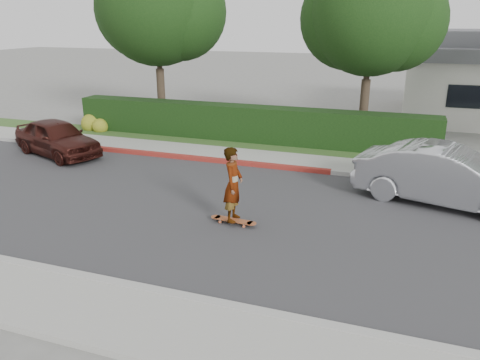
# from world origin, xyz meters

# --- Properties ---
(ground) EXTENTS (120.00, 120.00, 0.00)m
(ground) POSITION_xyz_m (0.00, 0.00, 0.00)
(ground) COLOR slate
(ground) RESTS_ON ground
(road) EXTENTS (60.00, 8.00, 0.01)m
(road) POSITION_xyz_m (0.00, 0.00, 0.01)
(road) COLOR #2D2D30
(road) RESTS_ON ground
(curb_near) EXTENTS (60.00, 0.20, 0.15)m
(curb_near) POSITION_xyz_m (0.00, -4.10, 0.07)
(curb_near) COLOR #9E9E99
(curb_near) RESTS_ON ground
(sidewalk_near) EXTENTS (60.00, 1.60, 0.12)m
(sidewalk_near) POSITION_xyz_m (0.00, -5.00, 0.06)
(sidewalk_near) COLOR gray
(sidewalk_near) RESTS_ON ground
(curb_far) EXTENTS (60.00, 0.20, 0.15)m
(curb_far) POSITION_xyz_m (0.00, 4.10, 0.07)
(curb_far) COLOR #9E9E99
(curb_far) RESTS_ON ground
(curb_red_section) EXTENTS (12.00, 0.21, 0.15)m
(curb_red_section) POSITION_xyz_m (-5.00, 4.10, 0.08)
(curb_red_section) COLOR maroon
(curb_red_section) RESTS_ON ground
(sidewalk_far) EXTENTS (60.00, 1.60, 0.12)m
(sidewalk_far) POSITION_xyz_m (0.00, 5.00, 0.06)
(sidewalk_far) COLOR gray
(sidewalk_far) RESTS_ON ground
(planting_strip) EXTENTS (60.00, 1.60, 0.10)m
(planting_strip) POSITION_xyz_m (0.00, 6.60, 0.05)
(planting_strip) COLOR #2D4C1E
(planting_strip) RESTS_ON ground
(hedge) EXTENTS (15.00, 1.00, 1.50)m
(hedge) POSITION_xyz_m (-3.00, 7.20, 0.75)
(hedge) COLOR black
(hedge) RESTS_ON ground
(flowering_shrub) EXTENTS (1.40, 1.00, 0.90)m
(flowering_shrub) POSITION_xyz_m (-10.01, 6.74, 0.33)
(flowering_shrub) COLOR #2D4C19
(flowering_shrub) RESTS_ON ground
(tree_left) EXTENTS (5.99, 5.21, 8.00)m
(tree_left) POSITION_xyz_m (-7.51, 8.69, 5.26)
(tree_left) COLOR #33261C
(tree_left) RESTS_ON ground
(tree_center) EXTENTS (5.66, 4.84, 7.44)m
(tree_center) POSITION_xyz_m (1.49, 9.19, 4.90)
(tree_center) COLOR #33261C
(tree_center) RESTS_ON ground
(skateboard) EXTENTS (1.22, 0.34, 0.11)m
(skateboard) POSITION_xyz_m (-0.69, -0.65, 0.11)
(skateboard) COLOR #DD693C
(skateboard) RESTS_ON ground
(skateboarder) EXTENTS (0.48, 0.70, 1.85)m
(skateboarder) POSITION_xyz_m (-0.69, -0.65, 1.05)
(skateboarder) COLOR white
(skateboarder) RESTS_ON skateboard
(car_silver) EXTENTS (5.11, 2.83, 1.59)m
(car_silver) POSITION_xyz_m (4.32, 2.53, 0.80)
(car_silver) COLOR #B8BABF
(car_silver) RESTS_ON ground
(car_maroon) EXTENTS (4.26, 2.87, 1.35)m
(car_maroon) POSITION_xyz_m (-8.95, 3.05, 0.67)
(car_maroon) COLOR #3E1813
(car_maroon) RESTS_ON ground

